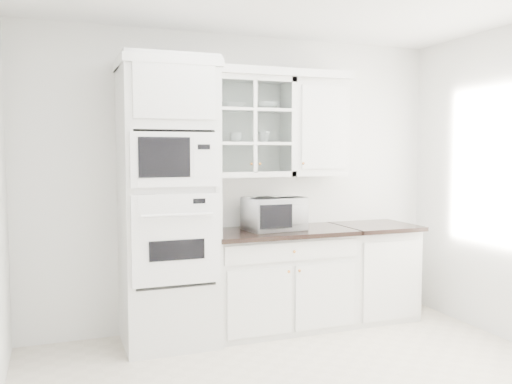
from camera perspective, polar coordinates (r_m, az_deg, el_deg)
name	(u,v)px	position (r m, az deg, el deg)	size (l,w,h in m)	color
room_shell	(300,130)	(3.86, 4.65, 6.49)	(4.00, 3.50, 2.70)	white
oven_column	(168,203)	(4.59, -9.26, -1.14)	(0.76, 0.68, 2.40)	silver
base_cabinet_run	(280,279)	(5.04, 2.49, -9.10)	(1.32, 0.67, 0.92)	silver
extra_base_cabinet	(373,270)	(5.50, 12.23, -8.05)	(0.72, 0.67, 0.92)	silver
upper_cabinet_glass	(249,127)	(4.94, -0.77, 6.86)	(0.80, 0.33, 0.90)	silver
upper_cabinet_solid	(316,128)	(5.21, 6.29, 6.70)	(0.55, 0.33, 0.90)	silver
crown_molding	(239,72)	(4.93, -1.85, 12.53)	(2.14, 0.38, 0.07)	white
countertop_microwave	(273,213)	(4.91, 1.84, -2.26)	(0.51, 0.43, 0.30)	white
bowl_a	(232,106)	(4.90, -2.58, 9.08)	(0.23, 0.23, 0.06)	white
bowl_b	(267,106)	(5.03, 1.12, 9.02)	(0.22, 0.22, 0.07)	white
cup_a	(236,138)	(4.91, -2.14, 5.75)	(0.11, 0.11, 0.09)	white
cup_b	(264,137)	(4.97, 0.83, 5.83)	(0.11, 0.11, 0.10)	white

